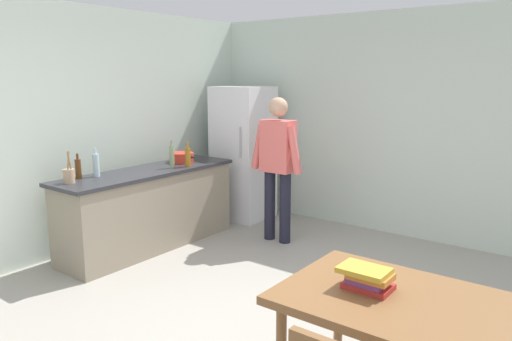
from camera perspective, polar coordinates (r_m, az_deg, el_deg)
ground_plane at (r=4.01m, az=-1.56°, el=-17.89°), size 14.00×14.00×0.00m
wall_back at (r=6.17m, az=16.11°, el=5.15°), size 6.40×0.12×2.70m
wall_left at (r=5.65m, az=-21.42°, el=4.32°), size 0.12×5.60×2.70m
kitchen_counter at (r=5.68m, az=-12.41°, el=-4.37°), size 0.64×2.20×0.90m
refrigerator at (r=6.65m, az=-1.50°, el=2.07°), size 0.70×0.67×1.80m
person at (r=5.64m, az=2.55°, el=1.24°), size 0.70×0.22×1.70m
dining_table at (r=2.86m, az=17.63°, el=-15.80°), size 1.40×0.90×0.75m
cooking_pot at (r=5.99m, az=-8.66°, el=1.52°), size 0.40×0.28×0.12m
utensil_jar at (r=5.11m, az=-21.10°, el=-0.53°), size 0.11×0.11×0.32m
bottle_beer_brown at (r=5.30m, az=-20.14°, el=0.23°), size 0.06×0.06×0.26m
bottle_vinegar_tall at (r=5.62m, az=-9.84°, el=1.65°), size 0.06×0.06×0.32m
bottle_water_clear at (r=5.34m, az=-18.26°, el=0.64°), size 0.07×0.07×0.30m
bottle_oil_amber at (r=5.69m, az=-8.00°, el=1.61°), size 0.06×0.06×0.28m
book_stack at (r=2.87m, az=12.93°, el=-12.21°), size 0.28×0.21×0.13m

